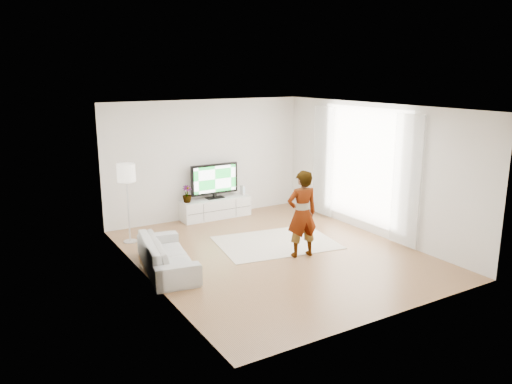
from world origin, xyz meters
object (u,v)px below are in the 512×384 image
rug (276,243)px  player (302,214)px  media_console (216,208)px  sofa (167,254)px  television (215,180)px  floor_lamp (126,176)px

rug → player: 1.21m
media_console → rug: size_ratio=0.73×
rug → sofa: size_ratio=1.20×
rug → player: player is taller
television → sofa: 3.38m
television → player: player is taller
sofa → player: bearing=-96.1°
rug → sofa: bearing=-175.3°
television → rug: size_ratio=0.51×
media_console → television: 0.69m
television → rug: television is taller
player → sofa: 2.58m
media_console → player: (0.25, -3.16, 0.60)m
rug → floor_lamp: size_ratio=1.43×
floor_lamp → player: bearing=-44.2°
media_console → television: bearing=90.0°
player → floor_lamp: 3.60m
television → floor_lamp: 2.45m
television → rug: bearing=-83.7°
media_console → floor_lamp: floor_lamp is taller
sofa → television: bearing=-31.5°
media_console → player: 3.22m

